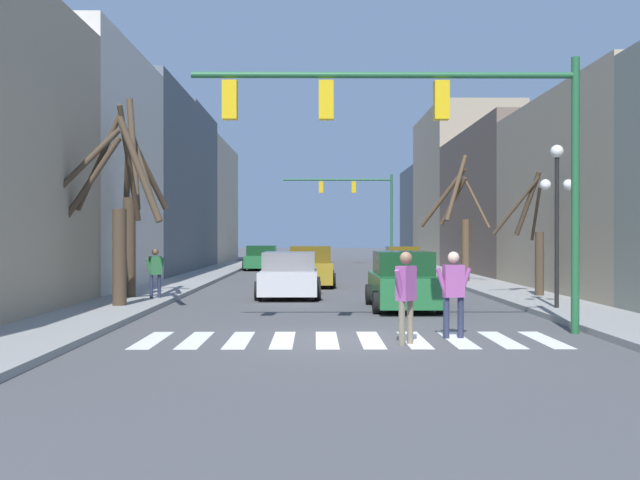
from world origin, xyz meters
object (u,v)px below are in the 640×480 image
object	(u,v)px
car_parked_right_near	(262,258)
car_at_intersection	(402,261)
car_parked_right_far	(310,268)
pedestrian_crossing_street	(454,287)
car_driving_toward_lane	(289,276)
street_tree_left_mid	(133,207)
pedestrian_waiting_at_curb	(155,269)
street_tree_left_near	(116,212)
street_tree_right_near	(459,223)
street_tree_left_far	(533,236)
car_parked_left_near	(403,282)
traffic_signal_far	(360,198)
traffic_signal_near	(428,125)
street_lamp_right_corner	(557,193)
pedestrian_on_right_sidewalk	(406,290)

from	to	relation	value
car_parked_right_near	car_at_intersection	bearing A→B (deg)	-126.12
car_parked_right_far	pedestrian_crossing_street	distance (m)	16.54
car_parked_right_far	car_driving_toward_lane	bearing A→B (deg)	-7.27
street_tree_left_mid	pedestrian_waiting_at_curb	bearing A→B (deg)	-27.22
street_tree_left_near	street_tree_right_near	bearing A→B (deg)	43.84
car_parked_right_near	street_tree_left_far	xyz separation A→B (m)	(10.76, -21.97, 1.40)
pedestrian_crossing_street	street_tree_right_near	world-z (taller)	street_tree_right_near
car_parked_left_near	traffic_signal_far	bearing A→B (deg)	-1.30
traffic_signal_near	pedestrian_waiting_at_curb	world-z (taller)	traffic_signal_near
car_parked_right_near	car_driving_toward_lane	xyz separation A→B (m)	(2.45, -21.01, 0.01)
pedestrian_crossing_street	traffic_signal_near	bearing A→B (deg)	-66.52
pedestrian_crossing_street	street_tree_left_near	xyz separation A→B (m)	(-8.62, 5.88, 1.77)
street_lamp_right_corner	street_tree_left_mid	xyz separation A→B (m)	(-12.66, 3.80, -0.24)
car_at_intersection	street_tree_left_near	world-z (taller)	street_tree_left_near
street_tree_left_mid	car_parked_right_near	bearing A→B (deg)	83.49
traffic_signal_near	pedestrian_crossing_street	world-z (taller)	traffic_signal_near
street_tree_left_mid	street_tree_right_near	distance (m)	15.11
street_tree_left_far	street_tree_right_near	world-z (taller)	street_tree_right_near
traffic_signal_near	car_driving_toward_lane	distance (m)	11.18
traffic_signal_far	street_tree_right_near	distance (m)	22.32
street_tree_left_mid	pedestrian_crossing_street	bearing A→B (deg)	-45.13
traffic_signal_near	car_at_intersection	size ratio (longest dim) A/B	1.83
street_lamp_right_corner	street_tree_right_near	world-z (taller)	street_tree_right_near
pedestrian_on_right_sidewalk	street_tree_left_far	bearing A→B (deg)	9.85
street_lamp_right_corner	street_tree_left_near	bearing A→B (deg)	176.31
car_parked_right_far	pedestrian_on_right_sidewalk	size ratio (longest dim) A/B	2.40
car_driving_toward_lane	traffic_signal_near	bearing A→B (deg)	18.69
traffic_signal_near	pedestrian_waiting_at_curb	bearing A→B (deg)	134.34
car_parked_right_far	pedestrian_on_right_sidewalk	distance (m)	17.28
street_lamp_right_corner	street_tree_left_mid	bearing A→B (deg)	163.29
traffic_signal_near	car_parked_right_far	xyz separation A→B (m)	(-2.65, 15.57, -3.76)
car_parked_right_near	street_tree_left_mid	bearing A→B (deg)	173.49
car_at_intersection	pedestrian_waiting_at_curb	size ratio (longest dim) A/B	2.93
car_parked_left_near	pedestrian_on_right_sidewalk	distance (m)	7.27
car_parked_right_near	street_tree_right_near	xyz separation A→B (m)	(9.77, -14.10, 1.99)
street_tree_left_far	street_lamp_right_corner	bearing A→B (deg)	-98.66
pedestrian_crossing_street	street_tree_left_mid	xyz separation A→B (m)	(-8.84, 8.88, 2.03)
car_at_intersection	pedestrian_waiting_at_curb	world-z (taller)	pedestrian_waiting_at_curb
pedestrian_waiting_at_curb	pedestrian_on_right_sidewalk	bearing A→B (deg)	-90.58
car_parked_right_far	car_parked_left_near	bearing A→B (deg)	15.54
street_lamp_right_corner	car_at_intersection	size ratio (longest dim) A/B	0.97
pedestrian_on_right_sidewalk	street_tree_left_far	distance (m)	12.04
car_parked_right_far	pedestrian_waiting_at_curb	distance (m)	9.23
pedestrian_on_right_sidewalk	traffic_signal_far	bearing A→B (deg)	35.63
street_lamp_right_corner	pedestrian_crossing_street	xyz separation A→B (m)	(-3.82, -5.08, -2.27)
traffic_signal_near	car_parked_right_near	size ratio (longest dim) A/B	2.02
traffic_signal_far	pedestrian_crossing_street	xyz separation A→B (m)	(-0.44, -39.55, -3.85)
car_parked_right_near	street_tree_left_near	xyz separation A→B (m)	(-2.38, -25.77, 2.11)
street_tree_left_near	street_tree_right_near	distance (m)	16.85
street_tree_right_near	street_tree_left_mid	bearing A→B (deg)	-144.97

